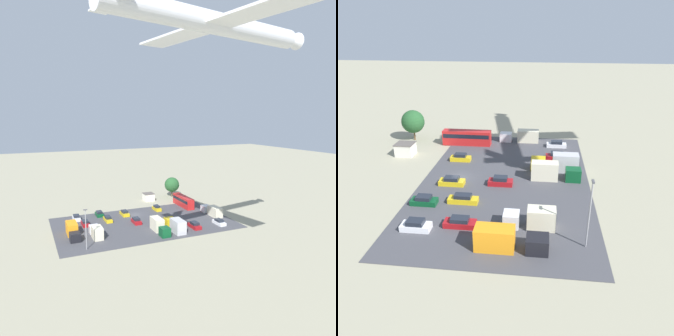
{
  "view_description": "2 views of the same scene",
  "coord_description": "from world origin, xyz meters",
  "views": [
    {
      "loc": [
        30.11,
        92.19,
        29.69
      ],
      "look_at": [
        1.28,
        27.77,
        18.58
      ],
      "focal_mm": 35.0,
      "sensor_mm": 36.0,
      "label": 1
    },
    {
      "loc": [
        53.33,
        14.66,
        26.11
      ],
      "look_at": [
        -0.42,
        8.51,
        2.23
      ],
      "focal_mm": 35.0,
      "sensor_mm": 36.0,
      "label": 2
    }
  ],
  "objects": [
    {
      "name": "parked_car_0",
      "position": [
        -7.98,
        -1.8,
        0.74
      ],
      "size": [
        1.72,
        4.17,
        1.58
      ],
      "color": "gold",
      "rests_on": "ground"
    },
    {
      "name": "parked_truck_1",
      "position": [
        -5.29,
        17.94,
        1.64
      ],
      "size": [
        2.57,
        8.98,
        3.42
      ],
      "rotation": [
        0.0,
        0.0,
        3.14
      ],
      "color": "gold",
      "rests_on": "ground"
    },
    {
      "name": "light_pole_lot_centre",
      "position": [
        18.27,
        20.87,
        5.19
      ],
      "size": [
        0.9,
        0.28,
        9.35
      ],
      "color": "gray",
      "rests_on": "ground"
    },
    {
      "name": "ground_plane",
      "position": [
        0.0,
        0.0,
        0.0
      ],
      "size": [
        400.0,
        400.0,
        0.0
      ],
      "primitive_type": "plane",
      "color": "gray"
    },
    {
      "name": "parked_car_6",
      "position": [
        10.13,
        -3.26,
        0.68
      ],
      "size": [
        1.95,
        4.09,
        1.44
      ],
      "rotation": [
        0.0,
        0.0,
        3.14
      ],
      "color": "#0C4723",
      "rests_on": "ground"
    },
    {
      "name": "parking_lot_surface",
      "position": [
        0.0,
        8.52,
        0.04
      ],
      "size": [
        48.82,
        29.77,
        0.08
      ],
      "color": "#424247",
      "rests_on": "ground"
    },
    {
      "name": "parked_car_8",
      "position": [
        15.58,
        3.86,
        0.67
      ],
      "size": [
        1.83,
        4.53,
        1.42
      ],
      "color": "maroon",
      "rests_on": "ground"
    },
    {
      "name": "parked_truck_3",
      "position": [
        14.62,
        13.97,
        1.44
      ],
      "size": [
        2.35,
        7.26,
        2.97
      ],
      "rotation": [
        0.0,
        0.0,
        3.14
      ],
      "color": "silver",
      "rests_on": "ground"
    },
    {
      "name": "parked_car_4",
      "position": [
        -18.62,
        18.13,
        0.67
      ],
      "size": [
        1.92,
        4.49,
        1.42
      ],
      "rotation": [
        0.0,
        0.0,
        3.14
      ],
      "color": "silver",
      "rests_on": "ground"
    },
    {
      "name": "parked_truck_4",
      "position": [
        19.89,
        10.91,
        1.48
      ],
      "size": [
        2.49,
        9.25,
        3.05
      ],
      "color": "black",
      "rests_on": "ground"
    },
    {
      "name": "parked_car_1",
      "position": [
        -10.94,
        17.98,
        0.76
      ],
      "size": [
        2.0,
        4.59,
        1.62
      ],
      "rotation": [
        0.0,
        0.0,
        3.14
      ],
      "color": "maroon",
      "rests_on": "ground"
    },
    {
      "name": "parked_car_7",
      "position": [
        8.99,
        2.75,
        0.68
      ],
      "size": [
        1.74,
        4.77,
        1.44
      ],
      "rotation": [
        0.0,
        0.0,
        3.14
      ],
      "color": "gold",
      "rests_on": "ground"
    },
    {
      "name": "bus",
      "position": [
        -17.92,
        -2.66,
        1.9
      ],
      "size": [
        2.44,
        11.17,
        3.39
      ],
      "color": "red",
      "rests_on": "ground"
    },
    {
      "name": "tree_near_shed",
      "position": [
        -19.99,
        -16.24,
        4.6
      ],
      "size": [
        5.46,
        5.46,
        7.34
      ],
      "color": "brown",
      "rests_on": "ground"
    },
    {
      "name": "parked_car_5",
      "position": [
        2.12,
        7.83,
        0.74
      ],
      "size": [
        1.93,
        4.28,
        1.58
      ],
      "color": "maroon",
      "rests_on": "ground"
    },
    {
      "name": "parked_truck_0",
      "position": [
        -21.48,
        9.92,
        1.4
      ],
      "size": [
        2.44,
        9.22,
        2.88
      ],
      "rotation": [
        0.0,
        0.0,
        3.14
      ],
      "color": "silver",
      "rests_on": "ground"
    },
    {
      "name": "parked_car_3",
      "position": [
        17.06,
        -1.97,
        0.72
      ],
      "size": [
        1.91,
        4.12,
        1.53
      ],
      "color": "silver",
      "rests_on": "ground"
    },
    {
      "name": "shed_building",
      "position": [
        -9.97,
        -14.42,
        1.35
      ],
      "size": [
        3.64,
        3.94,
        2.68
      ],
      "color": "silver",
      "rests_on": "ground"
    },
    {
      "name": "parked_truck_2",
      "position": [
        -1.06,
        16.92,
        1.6
      ],
      "size": [
        2.31,
        8.87,
        3.33
      ],
      "color": "#0C4723",
      "rests_on": "ground"
    },
    {
      "name": "parked_car_2",
      "position": [
        3.0,
        -0.7,
        0.69
      ],
      "size": [
        1.97,
        4.46,
        1.47
      ],
      "color": "gold",
      "rests_on": "ground"
    }
  ]
}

